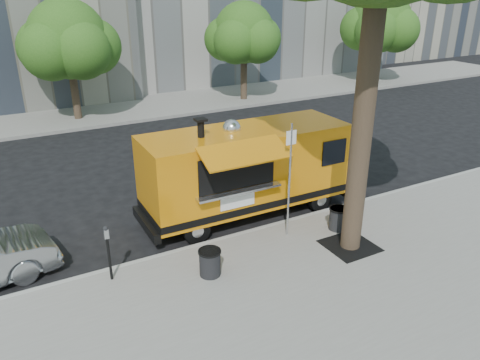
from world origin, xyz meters
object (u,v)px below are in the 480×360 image
object	(u,v)px
sign_post	(290,174)
far_tree_b	(68,39)
trash_bin_right	(338,218)
food_truck	(246,169)
parking_meter	(108,247)
trash_bin_left	(210,262)
far_tree_c	(244,33)
far_tree_d	(381,22)

from	to	relation	value
sign_post	far_tree_b	bearing A→B (deg)	100.15
trash_bin_right	far_tree_b	bearing A→B (deg)	104.88
food_truck	parking_meter	bearing A→B (deg)	-159.29
far_tree_b	trash_bin_right	bearing A→B (deg)	-75.12
trash_bin_left	far_tree_c	bearing A→B (deg)	58.42
sign_post	trash_bin_right	xyz separation A→B (m)	(1.34, -0.40, -1.37)
far_tree_c	sign_post	xyz separation A→B (m)	(-6.45, -13.95, -1.87)
far_tree_b	trash_bin_left	size ratio (longest dim) A/B	8.82
far_tree_b	far_tree_d	bearing A→B (deg)	-0.30
far_tree_b	far_tree_c	bearing A→B (deg)	-1.91
far_tree_c	trash_bin_left	bearing A→B (deg)	-121.58
far_tree_b	parking_meter	world-z (taller)	far_tree_b
far_tree_d	sign_post	world-z (taller)	far_tree_d
far_tree_c	food_truck	bearing A→B (deg)	-118.83
far_tree_c	trash_bin_left	xyz separation A→B (m)	(-9.00, -14.64, -3.24)
far_tree_b	far_tree_c	world-z (taller)	far_tree_b
far_tree_d	trash_bin_left	size ratio (longest dim) A/B	9.05
sign_post	trash_bin_left	size ratio (longest dim) A/B	4.81
sign_post	food_truck	distance (m)	1.85
parking_meter	trash_bin_left	world-z (taller)	parking_meter
food_truck	trash_bin_left	size ratio (longest dim) A/B	9.88
parking_meter	far_tree_d	bearing A→B (deg)	33.60
parking_meter	trash_bin_right	distance (m)	5.95
far_tree_d	trash_bin_right	distance (m)	21.25
far_tree_d	sign_post	size ratio (longest dim) A/B	1.88
far_tree_d	parking_meter	size ratio (longest dim) A/B	4.23
parking_meter	trash_bin_left	distance (m)	2.25
trash_bin_right	far_tree_c	bearing A→B (deg)	70.42
sign_post	parking_meter	bearing A→B (deg)	177.48
far_tree_b	food_truck	distance (m)	12.91
far_tree_b	food_truck	bearing A→B (deg)	-79.56
far_tree_d	sign_post	xyz separation A→B (m)	(-16.45, -14.15, -2.04)
food_truck	far_tree_c	bearing A→B (deg)	61.73
far_tree_b	far_tree_d	distance (m)	19.00
far_tree_c	far_tree_d	world-z (taller)	far_tree_d
far_tree_c	far_tree_b	bearing A→B (deg)	178.09
sign_post	food_truck	world-z (taller)	sign_post
far_tree_c	trash_bin_right	xyz separation A→B (m)	(-5.11, -14.35, -3.24)
food_truck	trash_bin_left	distance (m)	3.50
parking_meter	trash_bin_left	xyz separation A→B (m)	(2.00, -0.89, -0.50)
food_truck	trash_bin_right	xyz separation A→B (m)	(1.60, -2.18, -0.94)
far_tree_c	trash_bin_right	size ratio (longest dim) A/B	8.52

